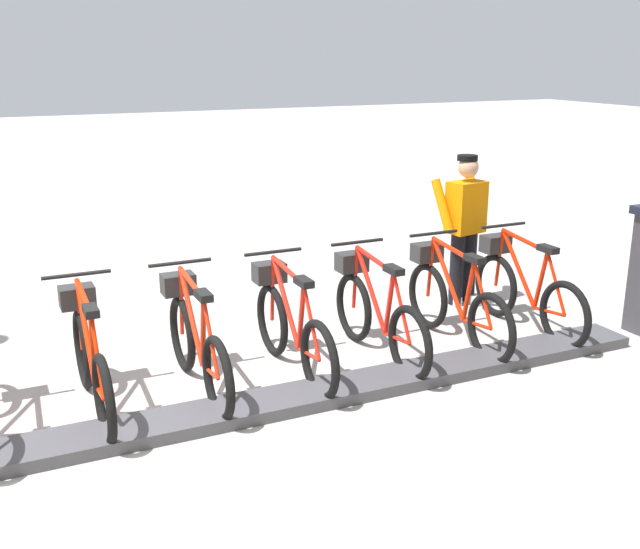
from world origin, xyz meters
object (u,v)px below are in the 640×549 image
(bike_docked_5, at_px, (90,358))
(worker_near_rack, at_px, (465,224))
(bike_docked_3, at_px, (291,326))
(bike_docked_2, at_px, (376,312))
(bike_docked_0, at_px, (524,289))
(bike_docked_4, at_px, (196,341))
(bike_docked_1, at_px, (453,300))

(bike_docked_5, distance_m, worker_near_rack, 4.29)
(worker_near_rack, bearing_deg, bike_docked_3, 110.89)
(bike_docked_2, distance_m, bike_docked_5, 2.55)
(bike_docked_0, xyz_separation_m, bike_docked_3, (0.00, 2.55, 0.00))
(bike_docked_0, xyz_separation_m, bike_docked_5, (0.00, 4.24, 0.00))
(bike_docked_5, relative_size, worker_near_rack, 1.04)
(bike_docked_3, bearing_deg, bike_docked_2, -90.00)
(bike_docked_4, bearing_deg, bike_docked_5, 90.00)
(bike_docked_1, bearing_deg, bike_docked_2, 90.00)
(bike_docked_0, bearing_deg, bike_docked_4, 90.00)
(bike_docked_5, bearing_deg, bike_docked_3, -90.00)
(bike_docked_0, bearing_deg, bike_docked_3, 90.00)
(bike_docked_1, relative_size, bike_docked_4, 1.00)
(bike_docked_1, xyz_separation_m, bike_docked_4, (0.00, 2.55, 0.00))
(bike_docked_0, bearing_deg, worker_near_rack, 5.41)
(bike_docked_4, bearing_deg, bike_docked_2, -90.00)
(bike_docked_1, bearing_deg, worker_near_rack, -39.01)
(bike_docked_3, bearing_deg, bike_docked_4, 90.00)
(bike_docked_0, distance_m, bike_docked_1, 0.85)
(bike_docked_2, bearing_deg, bike_docked_0, -90.00)
(bike_docked_3, bearing_deg, bike_docked_0, -90.00)
(bike_docked_0, distance_m, worker_near_rack, 1.06)
(bike_docked_4, relative_size, bike_docked_5, 1.00)
(bike_docked_4, height_order, worker_near_rack, worker_near_rack)
(bike_docked_2, bearing_deg, bike_docked_1, -90.00)
(bike_docked_2, bearing_deg, bike_docked_5, 90.00)
(bike_docked_0, xyz_separation_m, bike_docked_2, (0.00, 1.70, 0.00))
(bike_docked_5, xyz_separation_m, worker_near_rack, (0.94, -4.16, 0.48))
(bike_docked_4, xyz_separation_m, bike_docked_5, (0.00, 0.85, 0.00))
(bike_docked_0, bearing_deg, bike_docked_5, 90.00)
(bike_docked_2, bearing_deg, worker_near_rack, -59.75)
(bike_docked_0, height_order, bike_docked_4, same)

